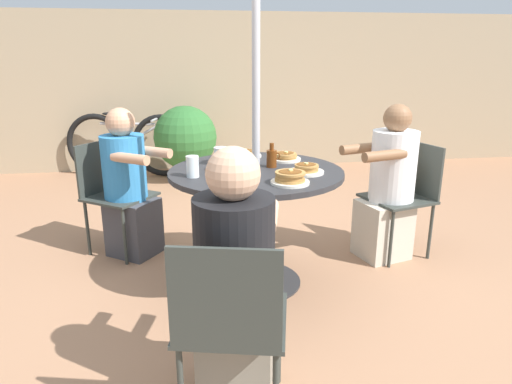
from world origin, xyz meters
TOP-DOWN VIEW (x-y plane):
  - ground_plane at (0.00, 0.00)m, footprint 12.00×12.00m
  - back_fence at (0.00, 3.31)m, footprint 10.00×0.06m
  - patio_table at (0.00, 0.00)m, footprint 1.07×1.07m
  - umbrella_pole at (0.00, 0.00)m, footprint 0.05×0.05m
  - patio_chair_north at (-0.99, 0.70)m, footprint 0.59×0.59m
  - diner_north at (-0.85, 0.60)m, footprint 0.54×0.50m
  - patio_chair_east at (-0.27, -1.18)m, footprint 0.50×0.50m
  - diner_east at (-0.23, -1.02)m, footprint 0.41×0.50m
  - patio_chair_south at (1.16, 0.32)m, footprint 0.52×0.52m
  - diner_south at (1.00, 0.28)m, footprint 0.55×0.43m
  - pancake_plate_a at (0.14, -0.33)m, footprint 0.21×0.21m
  - pancake_plate_b at (0.23, 0.24)m, footprint 0.21×0.21m
  - pancake_plate_c at (-0.19, 0.02)m, footprint 0.21×0.21m
  - pancake_plate_d at (-0.01, 0.38)m, footprint 0.21×0.21m
  - pancake_plate_e at (0.28, -0.12)m, footprint 0.21×0.21m
  - syrup_bottle at (0.11, 0.06)m, footprint 0.09×0.06m
  - coffee_cup at (-0.20, 0.22)m, footprint 0.09×0.09m
  - drinking_glass_a at (-0.39, -0.11)m, footprint 0.07×0.07m
  - bicycle at (-1.13, 2.99)m, footprint 1.56×0.53m
  - potted_shrub at (-0.44, 2.65)m, footprint 0.73×0.73m

SIDE VIEW (x-z plane):
  - ground_plane at x=0.00m, z-range 0.00..0.00m
  - bicycle at x=-1.13m, z-range 0.00..0.78m
  - patio_chair_north at x=-0.99m, z-range 0.07..0.89m
  - patio_chair_east at x=-0.27m, z-range 0.07..0.89m
  - patio_chair_south at x=1.16m, z-range 0.07..0.89m
  - potted_shrub at x=-0.44m, z-range 0.05..0.94m
  - diner_north at x=-0.85m, z-range -0.04..1.05m
  - diner_east at x=-0.23m, z-range -0.04..1.07m
  - diner_south at x=1.00m, z-range -0.04..1.08m
  - patio_table at x=0.00m, z-range 0.22..0.98m
  - pancake_plate_d at x=-0.01m, z-range 0.75..0.81m
  - pancake_plate_b at x=0.23m, z-range 0.75..0.82m
  - pancake_plate_e at x=0.28m, z-range 0.75..0.82m
  - pancake_plate_c at x=-0.19m, z-range 0.75..0.83m
  - pancake_plate_a at x=0.14m, z-range 0.75..0.83m
  - coffee_cup at x=-0.20m, z-range 0.76..0.87m
  - syrup_bottle at x=0.11m, z-range 0.75..0.90m
  - drinking_glass_a at x=-0.39m, z-range 0.76..0.89m
  - back_fence at x=0.00m, z-range 0.00..1.96m
  - umbrella_pole at x=0.00m, z-range 0.00..2.05m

